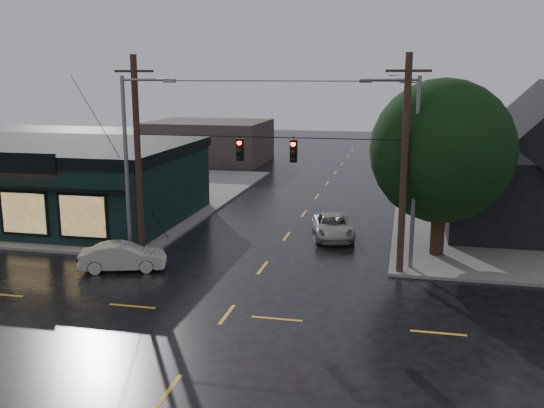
% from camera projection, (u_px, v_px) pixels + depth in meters
% --- Properties ---
extents(ground_plane, '(160.00, 160.00, 0.00)m').
position_uv_depth(ground_plane, '(227.00, 315.00, 23.66)').
color(ground_plane, black).
extents(sidewalk_nw, '(28.00, 28.00, 0.15)m').
position_uv_depth(sidewalk_nw, '(54.00, 195.00, 46.99)').
color(sidewalk_nw, slate).
rests_on(sidewalk_nw, ground).
extents(pizza_shop, '(16.30, 12.34, 4.90)m').
position_uv_depth(pizza_shop, '(60.00, 181.00, 38.67)').
color(pizza_shop, black).
rests_on(pizza_shop, ground).
extents(corner_tree, '(7.18, 7.18, 8.92)m').
position_uv_depth(corner_tree, '(442.00, 151.00, 30.04)').
color(corner_tree, black).
rests_on(corner_tree, ground).
extents(utility_pole_nw, '(2.00, 0.32, 10.15)m').
position_uv_depth(utility_pole_nw, '(143.00, 256.00, 31.25)').
color(utility_pole_nw, '#2F2014').
rests_on(utility_pole_nw, ground).
extents(utility_pole_ne, '(2.00, 0.32, 10.15)m').
position_uv_depth(utility_pole_ne, '(399.00, 274.00, 28.48)').
color(utility_pole_ne, '#2F2014').
rests_on(utility_pole_ne, ground).
extents(utility_pole_far_a, '(2.00, 0.32, 9.65)m').
position_uv_depth(utility_pole_far_a, '(404.00, 191.00, 49.00)').
color(utility_pole_far_a, '#2F2014').
rests_on(utility_pole_far_a, ground).
extents(utility_pole_far_b, '(2.00, 0.32, 9.15)m').
position_uv_depth(utility_pole_far_b, '(405.00, 158.00, 68.09)').
color(utility_pole_far_b, '#2F2014').
rests_on(utility_pole_far_b, ground).
extents(utility_pole_far_c, '(2.00, 0.32, 9.15)m').
position_uv_depth(utility_pole_far_c, '(406.00, 140.00, 87.18)').
color(utility_pole_far_c, '#2F2014').
rests_on(utility_pole_far_c, ground).
extents(span_signal_assembly, '(13.00, 0.48, 1.23)m').
position_uv_depth(span_signal_assembly, '(267.00, 150.00, 28.65)').
color(span_signal_assembly, black).
rests_on(span_signal_assembly, ground).
extents(streetlight_nw, '(5.40, 0.30, 9.15)m').
position_uv_depth(streetlight_nw, '(131.00, 260.00, 30.64)').
color(streetlight_nw, slate).
rests_on(streetlight_nw, ground).
extents(streetlight_ne, '(5.40, 0.30, 9.15)m').
position_uv_depth(streetlight_ne, '(410.00, 270.00, 29.04)').
color(streetlight_ne, slate).
rests_on(streetlight_ne, ground).
extents(bg_building_west, '(12.00, 10.00, 4.40)m').
position_uv_depth(bg_building_west, '(209.00, 142.00, 64.36)').
color(bg_building_west, '#3F342E').
rests_on(bg_building_west, ground).
extents(bg_building_east, '(14.00, 12.00, 5.60)m').
position_uv_depth(bg_building_east, '(500.00, 138.00, 62.62)').
color(bg_building_east, black).
rests_on(bg_building_east, ground).
extents(sedan_cream, '(4.27, 2.58, 1.33)m').
position_uv_depth(sedan_cream, '(123.00, 257.00, 28.92)').
color(sedan_cream, '#B5B69F').
rests_on(sedan_cream, ground).
extents(suv_silver, '(3.12, 5.04, 1.30)m').
position_uv_depth(suv_silver, '(333.00, 226.00, 34.75)').
color(suv_silver, '#A7A79A').
rests_on(suv_silver, ground).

